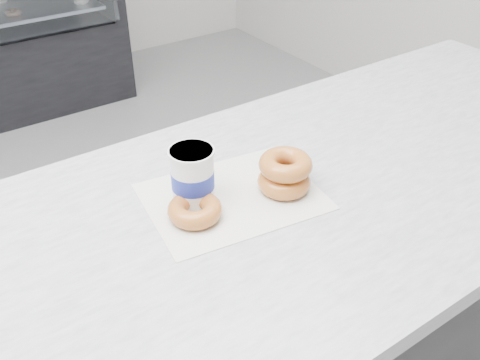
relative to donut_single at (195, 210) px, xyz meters
The scene contains 4 objects.
wax_paper 0.10m from the donut_single, ahead, with size 0.34×0.26×0.00m, color silver.
donut_single is the anchor object (origin of this frame).
donut_stack 0.20m from the donut_single, ahead, with size 0.13×0.13×0.08m.
coffee_cup 0.07m from the donut_single, 61.68° to the left, with size 0.09×0.09×0.12m.
Camera 1 is at (-0.07, -1.27, 1.53)m, focal length 40.00 mm.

